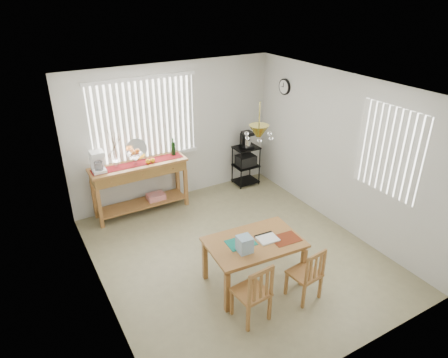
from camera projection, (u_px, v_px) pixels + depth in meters
ground at (236, 254)px, 6.25m from camera, size 4.00×4.50×0.01m
room_shell at (237, 154)px, 5.51m from camera, size 4.20×4.70×2.70m
sideboard at (140, 176)px, 7.12m from camera, size 1.71×0.48×0.96m
sideboard_items at (121, 159)px, 6.83m from camera, size 1.63×0.41×0.74m
wire_cart at (246, 162)px, 8.24m from camera, size 0.48×0.39×0.82m
cart_items at (246, 140)px, 8.03m from camera, size 0.19×0.23×0.34m
dining_table at (254, 246)px, 5.42m from camera, size 1.33×0.91×0.68m
table_items at (250, 243)px, 5.21m from camera, size 0.98×0.52×0.22m
chair_left at (253, 293)px, 4.86m from camera, size 0.42×0.42×0.85m
chair_right at (306, 274)px, 5.22m from camera, size 0.41×0.41×0.80m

